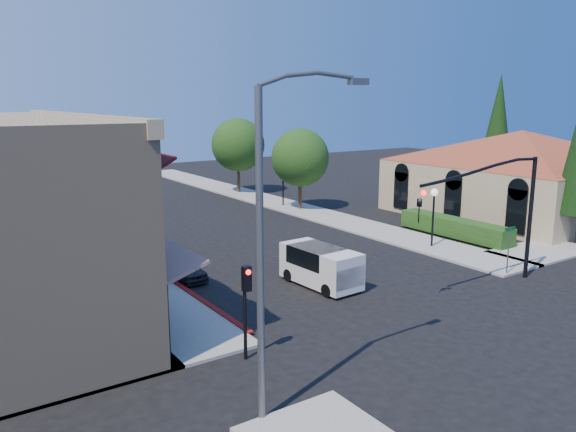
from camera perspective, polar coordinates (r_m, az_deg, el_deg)
ground at (r=23.48m, az=15.10°, el=-10.34°), size 120.00×120.00×0.00m
sidewalk_left at (r=42.64m, az=-22.58°, el=-0.82°), size 3.50×50.00×0.12m
sidewalk_right at (r=49.04m, az=-2.20°, el=1.62°), size 3.50×50.00×0.12m
curb_red_strip at (r=25.61m, az=-9.50°, el=-8.21°), size 0.25×10.00×0.06m
mission_building at (r=46.64m, az=22.48°, el=4.80°), size 30.12×30.12×6.40m
hedge at (r=37.59m, az=16.48°, el=-2.08°), size 1.40×8.00×1.10m
conifer_far at (r=55.06m, az=20.54°, el=8.60°), size 3.20×3.20×11.00m
street_tree_a at (r=44.37m, az=1.25°, el=5.95°), size 4.56×4.56×6.48m
street_tree_b at (r=52.77m, az=-5.09°, el=7.21°), size 4.94×4.94×7.02m
signal_mast_arm at (r=27.78m, az=21.16°, el=1.46°), size 8.01×0.39×6.00m
secondary_signal at (r=18.81m, az=-4.29°, el=-8.01°), size 0.28×0.42×3.32m
cobra_streetlight at (r=14.60m, az=-1.70°, el=-1.71°), size 3.60×0.25×9.31m
street_name_sign at (r=29.98m, az=21.53°, el=-2.54°), size 0.80×0.06×2.50m
lamppost_left_near at (r=24.23m, az=-13.15°, el=-2.74°), size 0.44×0.44×3.57m
lamppost_left_far at (r=37.40m, az=-20.94°, el=1.83°), size 0.44×0.44×3.57m
lamppost_right_near at (r=34.01m, az=14.59°, el=1.31°), size 0.44×0.44×3.57m
lamppost_right_far at (r=46.00m, az=-0.51°, el=4.33°), size 0.44×0.44×3.57m
white_van at (r=26.56m, az=3.40°, el=-4.91°), size 2.03×4.24×1.84m
parked_car_a at (r=28.12m, az=-10.63°, el=-5.22°), size 1.50×3.37×1.12m
parked_car_b at (r=35.68m, az=-15.34°, el=-1.67°), size 1.88×4.11×1.31m
parked_car_c at (r=38.34m, az=-17.35°, el=-1.07°), size 1.96×3.79×1.05m
parked_car_d at (r=42.51m, az=-17.16°, el=0.26°), size 2.19×4.38×1.19m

